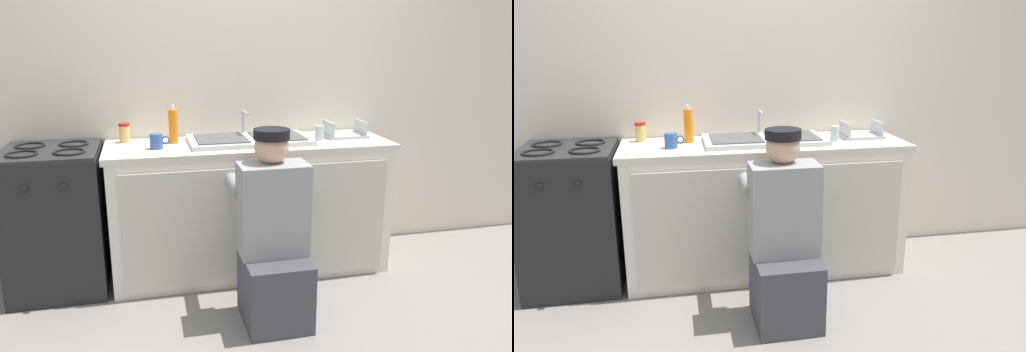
% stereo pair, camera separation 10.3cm
% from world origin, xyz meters
% --- Properties ---
extents(ground_plane, '(12.00, 12.00, 0.00)m').
position_xyz_m(ground_plane, '(0.00, 0.00, 0.00)').
color(ground_plane, gray).
extents(back_wall, '(6.00, 0.10, 2.50)m').
position_xyz_m(back_wall, '(0.00, 0.65, 1.25)').
color(back_wall, beige).
rests_on(back_wall, ground_plane).
extents(counter_cabinet, '(1.84, 0.62, 0.86)m').
position_xyz_m(counter_cabinet, '(0.00, 0.29, 0.43)').
color(counter_cabinet, silver).
rests_on(counter_cabinet, ground_plane).
extents(countertop, '(1.88, 0.62, 0.04)m').
position_xyz_m(countertop, '(0.00, 0.30, 0.88)').
color(countertop, beige).
rests_on(countertop, counter_cabinet).
extents(sink_double_basin, '(0.80, 0.44, 0.19)m').
position_xyz_m(sink_double_basin, '(0.00, 0.30, 0.92)').
color(sink_double_basin, silver).
rests_on(sink_double_basin, countertop).
extents(stove_range, '(0.58, 0.62, 0.93)m').
position_xyz_m(stove_range, '(-1.26, 0.30, 0.46)').
color(stove_range, black).
rests_on(stove_range, ground_plane).
extents(plumber_person, '(0.42, 0.61, 1.10)m').
position_xyz_m(plumber_person, '(-0.01, -0.39, 0.46)').
color(plumber_person, '#3F3F47').
rests_on(plumber_person, ground_plane).
extents(water_glass, '(0.06, 0.06, 0.10)m').
position_xyz_m(water_glass, '(0.47, 0.25, 0.95)').
color(water_glass, '#ADC6CC').
rests_on(water_glass, countertop).
extents(coffee_mug, '(0.13, 0.08, 0.09)m').
position_xyz_m(coffee_mug, '(-0.61, 0.23, 0.95)').
color(coffee_mug, '#335699').
rests_on(coffee_mug, countertop).
extents(condiment_jar, '(0.07, 0.07, 0.13)m').
position_xyz_m(condiment_jar, '(-0.81, 0.48, 0.97)').
color(condiment_jar, '#DBB760').
rests_on(condiment_jar, countertop).
extents(soap_bottle_orange, '(0.06, 0.06, 0.25)m').
position_xyz_m(soap_bottle_orange, '(-0.49, 0.39, 1.02)').
color(soap_bottle_orange, orange).
rests_on(soap_bottle_orange, countertop).
extents(dish_rack_tray, '(0.28, 0.22, 0.11)m').
position_xyz_m(dish_rack_tray, '(0.69, 0.34, 0.93)').
color(dish_rack_tray, '#B2B7BC').
rests_on(dish_rack_tray, countertop).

